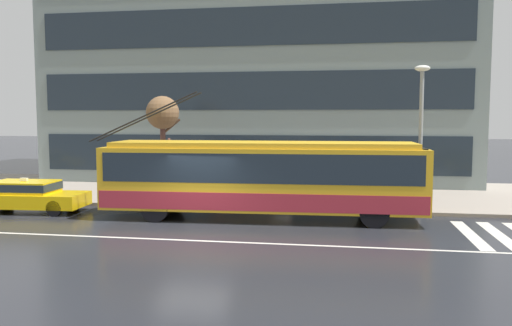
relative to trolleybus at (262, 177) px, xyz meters
name	(u,v)px	position (x,y,z in m)	size (l,w,h in m)	color
ground_plane	(192,232)	(-2.00, -2.64, -1.61)	(160.00, 160.00, 0.00)	#25262C
sidewalk_slab	(243,191)	(-2.00, 6.60, -1.54)	(80.00, 10.00, 0.14)	gray
crosswalk_stripe_edge_near	(470,234)	(7.18, -1.52, -1.61)	(0.44, 4.40, 0.01)	beige
crosswalk_stripe_inner_a	(499,235)	(8.08, -1.52, -1.61)	(0.44, 4.40, 0.01)	beige
lane_centre_line	(181,240)	(-2.00, -3.84, -1.61)	(72.00, 0.14, 0.01)	silver
trolleybus	(262,177)	(0.00, 0.00, 0.00)	(12.76, 2.95, 4.84)	gold
taxi_queued_behind_bus	(27,195)	(-9.71, -0.12, -0.91)	(4.66, 2.08, 1.39)	yellow
bus_shelter	(247,158)	(-1.29, 3.84, 0.39)	(4.23, 1.86, 2.44)	gray
pedestrian_at_shelter	(166,166)	(-4.72, 2.58, 0.11)	(1.33, 1.33, 2.02)	#555551
pedestrian_approaching_curb	(215,164)	(-2.55, 2.92, 0.18)	(1.29, 1.29, 2.07)	#544646
pedestrian_walking_past	(356,179)	(3.60, 4.01, -0.50)	(0.46, 0.46, 1.65)	#48574C
pedestrian_waiting_by_pole	(389,167)	(4.96, 3.50, 0.13)	(1.55, 1.55, 1.96)	black
street_lamp	(421,124)	(6.03, 2.11, 1.99)	(0.60, 0.32, 5.76)	gray
street_tree_bare	(163,116)	(-5.45, 4.29, 2.32)	(1.64, 2.01, 4.72)	brown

